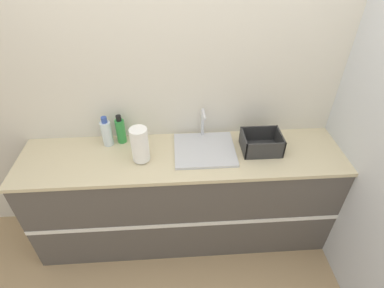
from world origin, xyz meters
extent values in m
plane|color=tan|center=(0.00, 0.00, 0.00)|extent=(12.00, 12.00, 0.00)
cube|color=beige|center=(0.00, 0.58, 1.30)|extent=(4.83, 0.06, 2.60)
cube|color=silver|center=(1.24, 0.28, 1.30)|extent=(0.06, 2.55, 2.60)
cube|color=#514C47|center=(0.00, 0.28, 0.45)|extent=(2.43, 0.55, 0.90)
cube|color=white|center=(0.00, 0.00, 0.45)|extent=(2.43, 0.01, 0.04)
cube|color=beige|center=(0.00, 0.28, 0.92)|extent=(2.45, 0.58, 0.03)
cube|color=silver|center=(0.17, 0.31, 0.94)|extent=(0.46, 0.41, 0.02)
cylinder|color=silver|center=(0.17, 0.50, 1.07)|extent=(0.02, 0.02, 0.23)
cylinder|color=silver|center=(0.17, 0.43, 1.19)|extent=(0.02, 0.14, 0.02)
cylinder|color=#4C4C51|center=(-0.30, 0.24, 0.94)|extent=(0.09, 0.09, 0.01)
cylinder|color=white|center=(-0.30, 0.24, 1.07)|extent=(0.13, 0.13, 0.26)
cube|color=#2D2D2D|center=(0.60, 0.30, 0.94)|extent=(0.29, 0.23, 0.01)
cube|color=#2D2D2D|center=(0.60, 0.19, 1.01)|extent=(0.29, 0.01, 0.13)
cube|color=#2D2D2D|center=(0.60, 0.41, 1.01)|extent=(0.29, 0.01, 0.13)
cube|color=#2D2D2D|center=(0.46, 0.30, 1.01)|extent=(0.01, 0.23, 0.13)
cube|color=#2D2D2D|center=(0.73, 0.30, 1.01)|extent=(0.01, 0.23, 0.13)
cylinder|color=silver|center=(-0.57, 0.45, 1.03)|extent=(0.08, 0.08, 0.20)
cylinder|color=#334C9E|center=(-0.57, 0.45, 1.16)|extent=(0.04, 0.04, 0.04)
cylinder|color=#2D8C3D|center=(-0.47, 0.48, 1.03)|extent=(0.07, 0.07, 0.20)
cylinder|color=black|center=(-0.47, 0.48, 1.15)|extent=(0.04, 0.04, 0.04)
camera|label=1|loc=(-0.04, -1.45, 2.37)|focal=28.00mm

